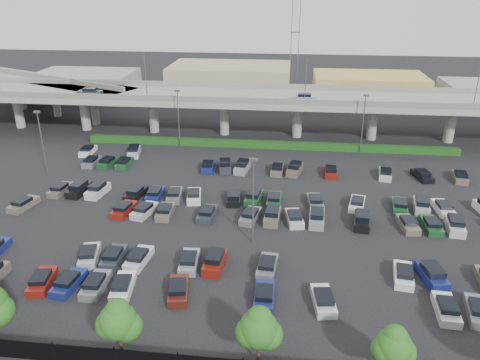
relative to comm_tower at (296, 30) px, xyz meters
The scene contains 9 objects.
ground 75.73m from the comm_tower, 93.09° to the right, with size 280.00×280.00×0.00m, color black.
overpass 43.12m from the comm_tower, 95.73° to the right, with size 150.00×13.00×15.80m.
on_ramp 64.67m from the comm_tower, 151.11° to the right, with size 50.93×30.13×8.80m.
hedge 51.42m from the comm_tower, 94.67° to the right, with size 66.00×1.60×1.10m, color #193F12.
tree_row 101.30m from the comm_tower, 91.88° to the right, with size 65.07×3.66×5.94m.
parked_cars 78.76m from the comm_tower, 93.85° to the right, with size 63.16×41.66×1.67m.
light_poles 73.06m from the comm_tower, 96.44° to the right, with size 66.90×48.38×10.30m.
distant_buildings 18.96m from the comm_tower, 55.50° to the right, with size 138.00×24.00×9.00m.
comm_tower is the anchor object (origin of this frame).
Camera 1 is at (3.73, -54.57, 27.97)m, focal length 35.00 mm.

